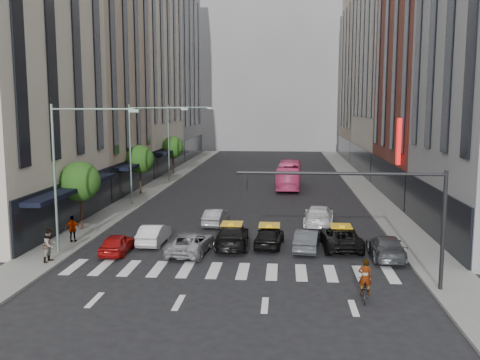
% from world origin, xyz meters
% --- Properties ---
extents(ground, '(160.00, 160.00, 0.00)m').
position_xyz_m(ground, '(0.00, 0.00, 0.00)').
color(ground, black).
rests_on(ground, ground).
extents(sidewalk_left, '(3.00, 96.00, 0.15)m').
position_xyz_m(sidewalk_left, '(-11.50, 30.00, 0.07)').
color(sidewalk_left, slate).
rests_on(sidewalk_left, ground).
extents(sidewalk_right, '(3.00, 96.00, 0.15)m').
position_xyz_m(sidewalk_right, '(11.50, 30.00, 0.07)').
color(sidewalk_right, slate).
rests_on(sidewalk_right, ground).
extents(building_left_a, '(8.00, 18.00, 28.00)m').
position_xyz_m(building_left_a, '(-17.00, 11.00, 14.00)').
color(building_left_a, beige).
rests_on(building_left_a, ground).
extents(building_left_b, '(8.00, 16.00, 24.00)m').
position_xyz_m(building_left_b, '(-17.00, 28.00, 12.00)').
color(building_left_b, tan).
rests_on(building_left_b, ground).
extents(building_left_c, '(8.00, 20.00, 36.00)m').
position_xyz_m(building_left_c, '(-17.00, 46.00, 18.00)').
color(building_left_c, beige).
rests_on(building_left_c, ground).
extents(building_left_d, '(8.00, 18.00, 30.00)m').
position_xyz_m(building_left_d, '(-17.00, 65.00, 15.00)').
color(building_left_d, gray).
rests_on(building_left_d, ground).
extents(building_right_b, '(8.00, 18.00, 26.00)m').
position_xyz_m(building_right_b, '(17.00, 27.00, 13.00)').
color(building_right_b, brown).
rests_on(building_right_b, ground).
extents(building_right_c, '(8.00, 20.00, 40.00)m').
position_xyz_m(building_right_c, '(17.00, 46.00, 20.00)').
color(building_right_c, beige).
rests_on(building_right_c, ground).
extents(building_right_d, '(8.00, 18.00, 28.00)m').
position_xyz_m(building_right_d, '(17.00, 65.00, 14.00)').
color(building_right_d, tan).
rests_on(building_right_d, ground).
extents(building_far, '(30.00, 10.00, 36.00)m').
position_xyz_m(building_far, '(0.00, 85.00, 18.00)').
color(building_far, gray).
rests_on(building_far, ground).
extents(tree_near, '(2.88, 2.88, 4.95)m').
position_xyz_m(tree_near, '(-11.80, 10.00, 3.65)').
color(tree_near, black).
rests_on(tree_near, sidewalk_left).
extents(tree_mid, '(2.88, 2.88, 4.95)m').
position_xyz_m(tree_mid, '(-11.80, 26.00, 3.65)').
color(tree_mid, black).
rests_on(tree_mid, sidewalk_left).
extents(tree_far, '(2.88, 2.88, 4.95)m').
position_xyz_m(tree_far, '(-11.80, 42.00, 3.65)').
color(tree_far, black).
rests_on(tree_far, sidewalk_left).
extents(streetlamp_near, '(5.38, 0.25, 9.00)m').
position_xyz_m(streetlamp_near, '(-10.04, 4.00, 5.90)').
color(streetlamp_near, gray).
rests_on(streetlamp_near, sidewalk_left).
extents(streetlamp_mid, '(5.38, 0.25, 9.00)m').
position_xyz_m(streetlamp_mid, '(-10.04, 20.00, 5.90)').
color(streetlamp_mid, gray).
rests_on(streetlamp_mid, sidewalk_left).
extents(streetlamp_far, '(5.38, 0.25, 9.00)m').
position_xyz_m(streetlamp_far, '(-10.04, 36.00, 5.90)').
color(streetlamp_far, gray).
rests_on(streetlamp_far, sidewalk_left).
extents(traffic_signal, '(10.10, 0.20, 6.00)m').
position_xyz_m(traffic_signal, '(7.69, -1.00, 4.47)').
color(traffic_signal, black).
rests_on(traffic_signal, ground).
extents(liberty_sign, '(0.30, 0.70, 4.00)m').
position_xyz_m(liberty_sign, '(12.60, 20.00, 6.00)').
color(liberty_sign, red).
rests_on(liberty_sign, ground).
extents(car_red, '(1.54, 3.72, 1.26)m').
position_xyz_m(car_red, '(-7.40, 4.38, 0.63)').
color(car_red, '#9B0E0E').
rests_on(car_red, ground).
extents(car_white_front, '(1.50, 4.07, 1.33)m').
position_xyz_m(car_white_front, '(-5.70, 6.88, 0.67)').
color(car_white_front, silver).
rests_on(car_white_front, ground).
extents(car_silver, '(2.64, 4.94, 1.32)m').
position_xyz_m(car_silver, '(-2.90, 4.78, 0.66)').
color(car_silver, '#A3A3A8').
rests_on(car_silver, ground).
extents(taxi_left, '(2.40, 5.30, 1.51)m').
position_xyz_m(taxi_left, '(-0.50, 6.55, 0.75)').
color(taxi_left, black).
rests_on(taxi_left, ground).
extents(taxi_center, '(2.06, 4.29, 1.41)m').
position_xyz_m(taxi_center, '(1.90, 6.77, 0.71)').
color(taxi_center, black).
rests_on(taxi_center, ground).
extents(car_grey_mid, '(1.92, 4.25, 1.35)m').
position_xyz_m(car_grey_mid, '(4.30, 6.11, 0.68)').
color(car_grey_mid, '#383B3F').
rests_on(car_grey_mid, ground).
extents(taxi_right, '(2.59, 5.23, 1.43)m').
position_xyz_m(taxi_right, '(6.45, 6.80, 0.71)').
color(taxi_right, black).
rests_on(taxi_right, ground).
extents(car_grey_curb, '(2.08, 4.80, 1.37)m').
position_xyz_m(car_grey_curb, '(8.93, 4.75, 0.69)').
color(car_grey_curb, '#3B3D42').
rests_on(car_grey_curb, ground).
extents(car_row2_left, '(1.62, 3.99, 1.29)m').
position_xyz_m(car_row2_left, '(-2.38, 12.68, 0.64)').
color(car_row2_left, '#939398').
rests_on(car_row2_left, ground).
extents(car_row2_right, '(2.64, 5.44, 1.52)m').
position_xyz_m(car_row2_right, '(5.47, 13.34, 0.76)').
color(car_row2_right, silver).
rests_on(car_row2_right, ground).
extents(bus, '(2.81, 10.32, 2.85)m').
position_xyz_m(bus, '(3.35, 31.96, 1.43)').
color(bus, '#EB4582').
rests_on(bus, ground).
extents(motorcycle, '(0.90, 1.88, 0.95)m').
position_xyz_m(motorcycle, '(6.63, -2.42, 0.47)').
color(motorcycle, black).
rests_on(motorcycle, ground).
extents(rider, '(0.69, 0.51, 1.74)m').
position_xyz_m(rider, '(6.63, -2.42, 1.82)').
color(rider, gray).
rests_on(rider, motorcycle).
extents(pedestrian_near, '(0.90, 1.06, 1.91)m').
position_xyz_m(pedestrian_near, '(-10.55, 1.91, 1.10)').
color(pedestrian_near, gray).
rests_on(pedestrian_near, sidewalk_left).
extents(pedestrian_far, '(1.06, 0.51, 1.75)m').
position_xyz_m(pedestrian_far, '(-10.99, 6.36, 1.02)').
color(pedestrian_far, gray).
rests_on(pedestrian_far, sidewalk_left).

